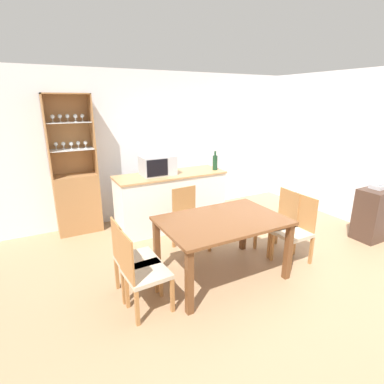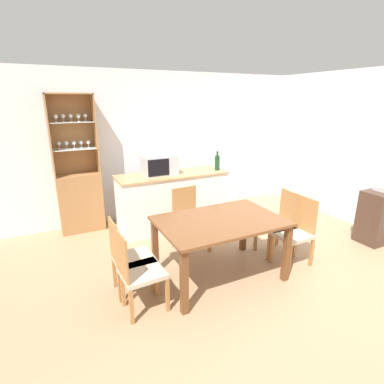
# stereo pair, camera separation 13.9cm
# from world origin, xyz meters

# --- Properties ---
(ground_plane) EXTENTS (18.00, 18.00, 0.00)m
(ground_plane) POSITION_xyz_m (0.00, 0.00, 0.00)
(ground_plane) COLOR #A37F5B
(wall_back) EXTENTS (6.80, 0.06, 2.55)m
(wall_back) POSITION_xyz_m (0.00, 2.63, 1.27)
(wall_back) COLOR silver
(wall_back) RESTS_ON ground_plane
(wall_right) EXTENTS (0.06, 4.60, 2.55)m
(wall_right) POSITION_xyz_m (2.58, 0.30, 1.27)
(wall_right) COLOR silver
(wall_right) RESTS_ON ground_plane
(kitchen_counter) EXTENTS (1.81, 0.63, 0.92)m
(kitchen_counter) POSITION_xyz_m (-0.29, 1.90, 0.46)
(kitchen_counter) COLOR white
(kitchen_counter) RESTS_ON ground_plane
(display_cabinet) EXTENTS (0.67, 0.35, 2.17)m
(display_cabinet) POSITION_xyz_m (-1.69, 2.44, 0.65)
(display_cabinet) COLOR #A37042
(display_cabinet) RESTS_ON ground_plane
(dining_table) EXTENTS (1.44, 0.97, 0.74)m
(dining_table) POSITION_xyz_m (-0.38, 0.24, 0.64)
(dining_table) COLOR brown
(dining_table) RESTS_ON ground_plane
(dining_chair_side_left_near) EXTENTS (0.44, 0.44, 0.88)m
(dining_chair_side_left_near) POSITION_xyz_m (-1.43, 0.09, 0.43)
(dining_chair_side_left_near) COLOR #C1B299
(dining_chair_side_left_near) RESTS_ON ground_plane
(dining_chair_head_far) EXTENTS (0.45, 0.45, 0.88)m
(dining_chair_head_far) POSITION_xyz_m (-0.38, 1.05, 0.43)
(dining_chair_head_far) COLOR #C1B299
(dining_chair_head_far) RESTS_ON ground_plane
(dining_chair_side_right_far) EXTENTS (0.45, 0.45, 0.88)m
(dining_chair_side_right_far) POSITION_xyz_m (0.67, 0.38, 0.43)
(dining_chair_side_right_far) COLOR #C1B299
(dining_chair_side_right_far) RESTS_ON ground_plane
(dining_chair_side_left_far) EXTENTS (0.42, 0.42, 0.88)m
(dining_chair_side_left_far) POSITION_xyz_m (-1.43, 0.39, 0.43)
(dining_chair_side_left_far) COLOR #C1B299
(dining_chair_side_left_far) RESTS_ON ground_plane
(dining_chair_side_right_near) EXTENTS (0.42, 0.42, 0.88)m
(dining_chair_side_right_near) POSITION_xyz_m (0.67, 0.10, 0.43)
(dining_chair_side_right_near) COLOR #C1B299
(dining_chair_side_right_near) RESTS_ON ground_plane
(microwave) EXTENTS (0.53, 0.35, 0.30)m
(microwave) POSITION_xyz_m (-0.49, 1.94, 1.07)
(microwave) COLOR #B7BABF
(microwave) RESTS_ON kitchen_counter
(wine_bottle) EXTENTS (0.08, 0.08, 0.32)m
(wine_bottle) POSITION_xyz_m (0.50, 1.79, 1.05)
(wine_bottle) COLOR #193D23
(wine_bottle) RESTS_ON kitchen_counter
(side_cabinet) EXTENTS (0.57, 0.38, 0.79)m
(side_cabinet) POSITION_xyz_m (2.27, 0.00, 0.40)
(side_cabinet) COLOR #422D23
(side_cabinet) RESTS_ON ground_plane
(telephone) EXTENTS (0.22, 0.18, 0.09)m
(telephone) POSITION_xyz_m (2.29, 0.03, 0.83)
(telephone) COLOR #B7B7BC
(telephone) RESTS_ON side_cabinet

